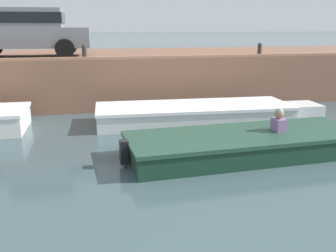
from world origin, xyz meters
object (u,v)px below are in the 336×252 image
(car_left_inner_grey, at_px, (28,31))
(mooring_bollard_mid, at_px, (84,51))
(mooring_bollard_east, at_px, (260,49))
(motorboat_passing, at_px, (256,143))
(boat_moored_central_white, at_px, (203,113))

(car_left_inner_grey, relative_size, mooring_bollard_mid, 9.22)
(mooring_bollard_east, bearing_deg, mooring_bollard_mid, 180.00)
(mooring_bollard_east, bearing_deg, car_left_inner_grey, 169.56)
(motorboat_passing, relative_size, car_left_inner_grey, 1.48)
(car_left_inner_grey, bearing_deg, boat_moored_central_white, -35.37)
(car_left_inner_grey, xyz_separation_m, mooring_bollard_mid, (1.75, -1.39, -0.61))
(car_left_inner_grey, bearing_deg, mooring_bollard_east, -10.44)
(boat_moored_central_white, distance_m, motorboat_passing, 2.90)
(motorboat_passing, distance_m, mooring_bollard_mid, 6.24)
(motorboat_passing, xyz_separation_m, mooring_bollard_east, (2.41, 4.98, 1.64))
(car_left_inner_grey, height_order, mooring_bollard_mid, car_left_inner_grey)
(mooring_bollard_east, bearing_deg, boat_moored_central_white, -141.58)
(boat_moored_central_white, relative_size, motorboat_passing, 1.07)
(car_left_inner_grey, height_order, mooring_bollard_east, car_left_inner_grey)
(boat_moored_central_white, bearing_deg, mooring_bollard_mid, 146.42)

